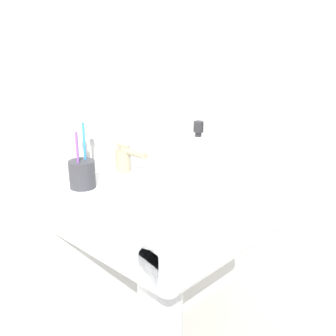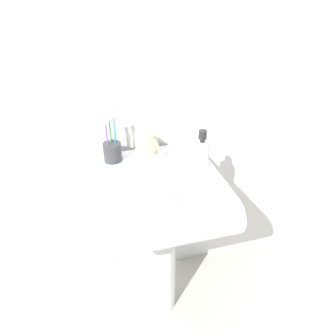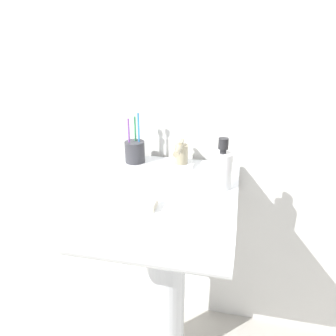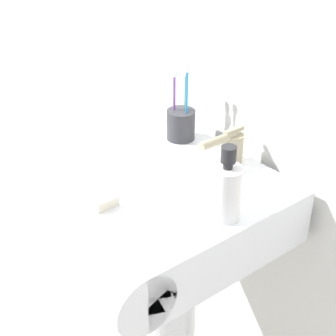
# 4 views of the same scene
# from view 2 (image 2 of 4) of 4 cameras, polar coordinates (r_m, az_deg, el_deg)

# --- Properties ---
(ground_plane) EXTENTS (6.00, 6.00, 0.00)m
(ground_plane) POSITION_cam_2_polar(r_m,az_deg,el_deg) (1.88, -1.28, -22.30)
(ground_plane) COLOR #ADA89E
(ground_plane) RESTS_ON ground
(wall_back) EXTENTS (5.00, 0.05, 2.40)m
(wall_back) POSITION_cam_2_polar(r_m,az_deg,el_deg) (1.42, -4.90, 18.52)
(wall_back) COLOR silver
(wall_back) RESTS_ON ground
(sink_pedestal) EXTENTS (0.15, 0.15, 0.66)m
(sink_pedestal) POSITION_cam_2_polar(r_m,az_deg,el_deg) (1.62, -1.42, -15.36)
(sink_pedestal) COLOR white
(sink_pedestal) RESTS_ON ground
(sink_basin) EXTENTS (0.48, 0.55, 0.14)m
(sink_basin) POSITION_cam_2_polar(r_m,az_deg,el_deg) (1.32, -1.06, -4.99)
(sink_basin) COLOR white
(sink_basin) RESTS_ON sink_pedestal
(faucet) EXTENTS (0.05, 0.13, 0.09)m
(faucet) POSITION_cam_2_polar(r_m,az_deg,el_deg) (1.45, -2.69, 4.11)
(faucet) COLOR tan
(faucet) RESTS_ON sink_basin
(toothbrush_cup) EXTENTS (0.08, 0.08, 0.22)m
(toothbrush_cup) POSITION_cam_2_polar(r_m,az_deg,el_deg) (1.42, -9.65, 2.91)
(toothbrush_cup) COLOR #38383D
(toothbrush_cup) RESTS_ON sink_basin
(soap_bottle) EXTENTS (0.07, 0.07, 0.17)m
(soap_bottle) POSITION_cam_2_polar(r_m,az_deg,el_deg) (1.34, 5.85, 2.51)
(soap_bottle) COLOR white
(soap_bottle) RESTS_ON sink_basin
(bar_soap) EXTENTS (0.07, 0.05, 0.02)m
(bar_soap) POSITION_cam_2_polar(r_m,az_deg,el_deg) (1.17, -0.75, -5.34)
(bar_soap) COLOR silver
(bar_soap) RESTS_ON sink_basin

